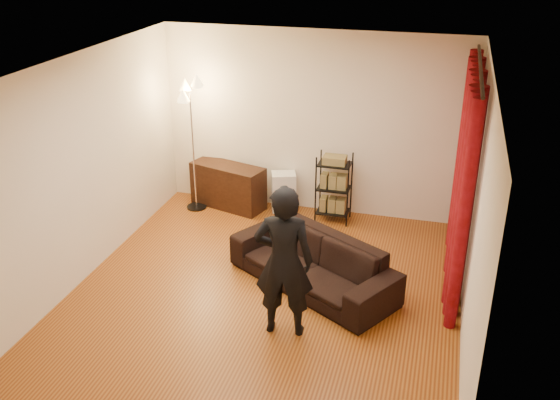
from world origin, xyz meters
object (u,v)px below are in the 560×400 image
(sofa, at_px, (313,263))
(person, at_px, (284,262))
(storage_boxes, at_px, (284,192))
(media_cabinet, at_px, (228,186))
(wire_shelf, at_px, (334,188))
(floor_lamp, at_px, (193,146))

(sofa, distance_m, person, 1.11)
(storage_boxes, bearing_deg, media_cabinet, -174.33)
(sofa, xyz_separation_m, person, (-0.10, -0.97, 0.54))
(storage_boxes, distance_m, wire_shelf, 0.83)
(wire_shelf, xyz_separation_m, floor_lamp, (-2.10, -0.14, 0.49))
(floor_lamp, bearing_deg, storage_boxes, 12.28)
(media_cabinet, bearing_deg, floor_lamp, -140.02)
(media_cabinet, distance_m, wire_shelf, 1.66)
(person, xyz_separation_m, media_cabinet, (-1.66, 2.86, -0.51))
(sofa, xyz_separation_m, floor_lamp, (-2.21, 1.69, 0.69))
(storage_boxes, xyz_separation_m, wire_shelf, (0.79, -0.15, 0.21))
(person, relative_size, floor_lamp, 0.85)
(wire_shelf, distance_m, floor_lamp, 2.16)
(media_cabinet, height_order, floor_lamp, floor_lamp)
(wire_shelf, relative_size, floor_lamp, 0.51)
(floor_lamp, bearing_deg, media_cabinet, 23.74)
(person, xyz_separation_m, floor_lamp, (-2.11, 2.66, 0.15))
(sofa, height_order, person, person)
(sofa, relative_size, floor_lamp, 1.06)
(sofa, height_order, floor_lamp, floor_lamp)
(person, xyz_separation_m, wire_shelf, (-0.01, 2.80, -0.34))
(media_cabinet, relative_size, floor_lamp, 0.57)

